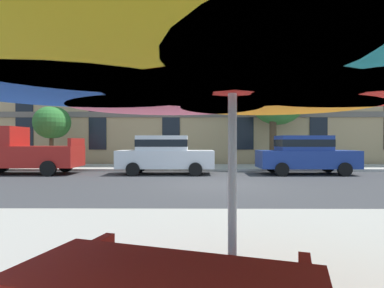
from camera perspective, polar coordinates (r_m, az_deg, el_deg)
ground_plane at (r=11.31m, az=4.73°, el=-7.25°), size 120.00×120.00×0.00m
sidewalk_far at (r=18.06m, az=3.10°, el=-4.16°), size 56.00×3.60×0.12m
apartment_building at (r=26.97m, az=2.27°, el=14.39°), size 46.14×12.08×16.00m
pickup_red at (r=16.98m, az=-28.36°, el=-1.24°), size 5.10×2.12×2.20m
sedan_white at (r=14.95m, az=-4.85°, el=-1.71°), size 4.40×1.98×1.78m
sedan_blue at (r=15.74m, az=19.39°, el=-1.62°), size 4.40×1.98×1.78m
street_tree_left at (r=19.68m, az=-23.50°, el=3.48°), size 1.83×2.30×3.49m
street_tree_middle at (r=19.14m, az=14.57°, el=8.83°), size 3.71×3.85×6.12m
patio_umbrella at (r=2.26m, az=7.18°, el=14.23°), size 3.93×3.65×2.34m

